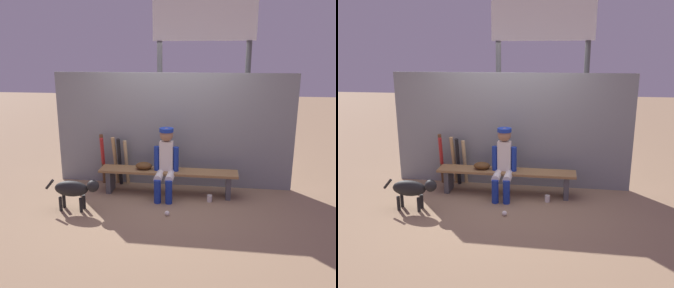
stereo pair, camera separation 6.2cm
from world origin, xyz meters
The scene contains 15 objects.
ground_plane centered at (0.00, 0.00, 0.00)m, with size 30.00×30.00×0.00m, color #937556.
chainlink_fence centered at (0.00, 0.46, 1.00)m, with size 4.17×0.03×2.00m, color gray.
dugout_bench centered at (0.00, 0.00, 0.33)m, with size 2.30×0.36×0.42m.
player_seated centered at (-0.03, -0.11, 0.61)m, with size 0.41×0.55×1.14m.
baseball_glove centered at (-0.41, 0.00, 0.48)m, with size 0.28×0.20×0.12m, color #593819.
bat_wood_natural centered at (-0.80, 0.35, 0.42)m, with size 0.06×0.06×0.83m, color tan.
bat_aluminum_black centered at (-0.91, 0.30, 0.43)m, with size 0.06×0.06×0.86m, color black.
bat_wood_tan centered at (-1.00, 0.34, 0.45)m, with size 0.06×0.06×0.90m, color tan.
bat_aluminum_red centered at (-1.22, 0.32, 0.44)m, with size 0.06×0.06×0.89m, color #B22323.
bat_wood_dark centered at (-1.23, 0.32, 0.47)m, with size 0.06×0.06×0.93m, color brown.
baseball centered at (0.10, -0.81, 0.04)m, with size 0.07×0.07×0.07m, color white.
cup_on_ground centered at (0.70, -0.22, 0.06)m, with size 0.08×0.08×0.11m, color silver.
cup_on_bench centered at (-0.10, 0.03, 0.48)m, with size 0.08×0.08×0.11m, color red.
scoreboard centered at (0.55, 1.14, 2.57)m, with size 2.13×0.27×3.68m.
dog centered at (-1.29, -0.81, 0.34)m, with size 0.84×0.20×0.49m.
Camera 1 is at (0.76, -5.41, 2.28)m, focal length 37.00 mm.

